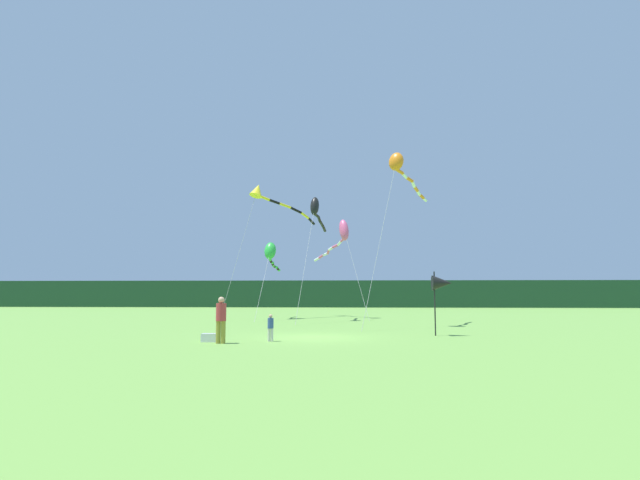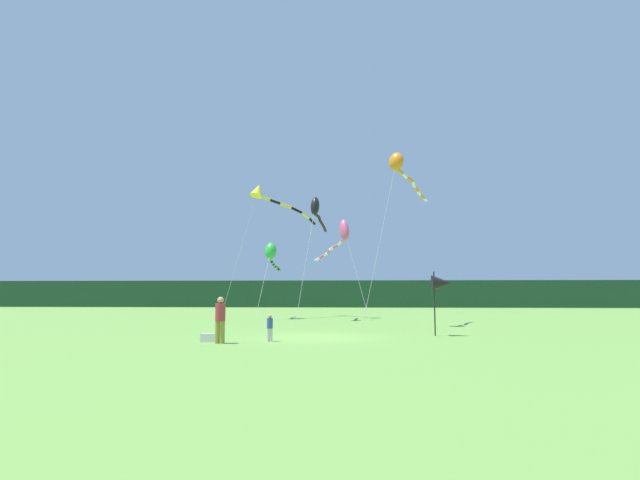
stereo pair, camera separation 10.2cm
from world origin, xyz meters
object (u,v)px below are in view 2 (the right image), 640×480
cooler_box (209,338)px  kite_orange (400,168)px  kite_yellow (265,195)px  kite_rainbow (342,234)px  kite_green (271,253)px  banner_flag_pole (442,283)px  kite_black (316,210)px  person_child (270,326)px  person_adult (220,317)px

cooler_box → kite_orange: 15.87m
kite_yellow → kite_rainbow: 6.67m
kite_green → kite_rainbow: kite_rainbow is taller
banner_flag_pole → kite_orange: size_ratio=0.28×
banner_flag_pole → kite_black: 14.40m
cooler_box → kite_orange: (8.60, 9.67, 9.19)m
kite_yellow → person_child: bearing=-79.2°
person_adult → kite_rainbow: 20.67m
person_child → kite_black: size_ratio=0.12×
cooler_box → kite_black: size_ratio=0.07×
kite_orange → kite_green: bearing=140.2°
kite_green → kite_orange: kite_orange is taller
cooler_box → kite_rainbow: 20.51m
kite_black → kite_rainbow: (1.72, 3.89, -1.29)m
kite_yellow → kite_black: size_ratio=1.18×
cooler_box → banner_flag_pole: size_ratio=0.20×
cooler_box → kite_green: bearing=91.1°
kite_green → kite_rainbow: size_ratio=0.86×
cooler_box → kite_black: kite_black is taller
kite_green → kite_yellow: kite_yellow is taller
kite_green → banner_flag_pole: bearing=-53.8°
person_child → kite_yellow: bearing=100.8°
person_adult → kite_orange: kite_orange is taller
person_adult → cooler_box: (-0.60, 0.57, -0.83)m
person_child → kite_orange: size_ratio=0.10×
banner_flag_pole → kite_rainbow: 16.77m
kite_green → kite_black: (3.52, -2.12, 2.88)m
person_adult → banner_flag_pole: bearing=23.3°
kite_orange → person_child: bearing=-123.7°
cooler_box → kite_yellow: kite_yellow is taller
person_adult → kite_yellow: bearing=94.9°
person_child → cooler_box: (-2.38, -0.35, -0.43)m
person_adult → kite_rainbow: (4.31, 19.45, 5.49)m
person_child → kite_yellow: size_ratio=0.10×
cooler_box → kite_rainbow: bearing=75.4°
person_adult → kite_yellow: 20.29m
person_adult → person_child: size_ratio=1.66×
kite_yellow → kite_black: kite_yellow is taller
banner_flag_pole → kite_rainbow: kite_rainbow is taller
person_adult → cooler_box: size_ratio=3.01×
kite_rainbow → banner_flag_pole: bearing=-72.7°
person_adult → kite_black: (2.58, 15.56, 6.78)m
kite_black → cooler_box: bearing=-102.0°
person_child → kite_black: bearing=86.8°
kite_orange → kite_black: bearing=135.5°
banner_flag_pole → kite_black: kite_black is taller
kite_black → kite_orange: (5.41, -5.32, 1.58)m
kite_orange → kite_rainbow: kite_orange is taller
kite_yellow → kite_orange: (9.56, -8.15, -0.09)m
person_child → kite_green: (-2.71, 16.76, 4.30)m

